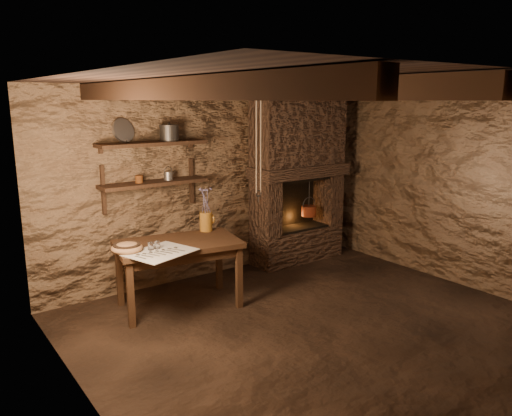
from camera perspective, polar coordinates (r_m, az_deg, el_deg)
floor at (r=5.19m, az=6.90°, el=-13.33°), size 4.50×4.50×0.00m
back_wall at (r=6.37m, az=-5.15°, el=2.90°), size 4.50×0.04×2.40m
left_wall at (r=3.68m, az=-19.32°, el=-4.77°), size 0.04×4.00×2.40m
right_wall at (r=6.52m, az=21.85°, el=2.28°), size 0.04×4.00×2.40m
ceiling at (r=4.68m, az=7.67°, el=14.21°), size 4.50×4.00×0.04m
beam_far_left at (r=3.81m, az=-9.43°, el=13.26°), size 0.14×3.95×0.16m
beam_mid_left at (r=4.35m, az=2.73°, el=13.27°), size 0.14×3.95×0.16m
beam_mid_right at (r=5.04m, az=11.87°, el=12.90°), size 0.14×3.95×0.16m
beam_far_right at (r=5.81m, az=18.68°, el=12.41°), size 0.14×3.95×0.16m
shelf_lower at (r=5.82m, az=-11.55°, el=2.81°), size 1.25×0.30×0.04m
shelf_upper at (r=5.77m, az=-11.74°, el=7.22°), size 1.25×0.30×0.04m
hearth at (r=6.90m, az=4.79°, el=3.86°), size 1.43×0.51×2.30m
work_table at (r=5.54m, az=-8.82°, el=-7.21°), size 1.41×0.98×0.74m
linen_cloth at (r=5.08m, az=-10.84°, el=-4.99°), size 0.74×0.67×0.01m
pewter_cutlery_row at (r=5.06m, az=-10.75°, el=-4.94°), size 0.56×0.35×0.01m
drinking_glasses at (r=5.18m, az=-11.23°, el=-4.16°), size 0.20×0.06×0.08m
stoneware_jug at (r=5.78m, az=-5.73°, el=-0.49°), size 0.19×0.19×0.51m
wooden_bowl at (r=5.17m, az=-14.53°, el=-4.46°), size 0.32×0.32×0.11m
iron_stockpot at (r=5.85m, az=-9.89°, el=8.37°), size 0.27×0.27×0.16m
tin_pan at (r=5.73m, az=-14.95°, el=8.58°), size 0.29×0.19×0.26m
small_kettle at (r=5.89m, az=-9.99°, el=3.65°), size 0.15×0.12×0.15m
rusty_tin at (r=5.74m, az=-13.22°, el=3.23°), size 0.09×0.09×0.09m
red_pot at (r=7.08m, az=6.05°, el=-0.25°), size 0.25×0.25×0.54m
hanging_ropes at (r=5.53m, az=0.30°, el=7.79°), size 0.08×0.08×1.20m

